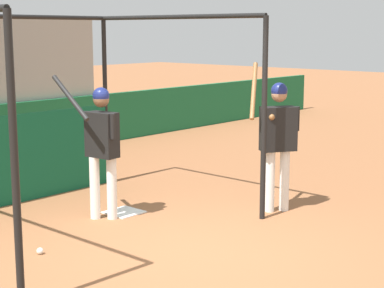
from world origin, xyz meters
name	(u,v)px	position (x,y,z in m)	size (l,w,h in m)	color
ground_plane	(188,253)	(0.00, 0.00, 0.00)	(60.00, 60.00, 0.00)	#935B38
batting_cage	(27,130)	(-0.22, 2.69, 1.12)	(3.71, 3.13, 2.63)	black
home_plate	(124,212)	(0.59, 1.70, 0.01)	(0.44, 0.44, 0.02)	white
player_batter	(101,141)	(0.23, 1.71, 1.03)	(0.51, 0.84, 1.86)	white
player_waiting	(278,134)	(2.02, 0.23, 1.06)	(0.79, 0.58, 2.00)	white
baseball	(40,251)	(-1.12, 1.18, 0.04)	(0.07, 0.07, 0.07)	white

